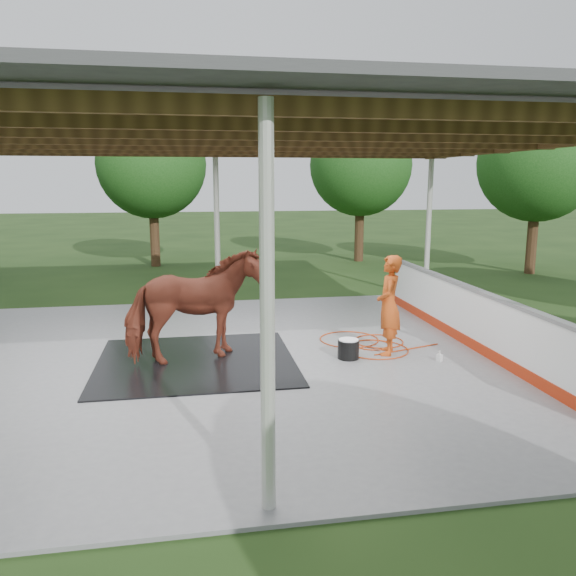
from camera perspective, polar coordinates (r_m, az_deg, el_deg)
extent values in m
plane|color=#1E3814|center=(10.20, -5.65, -7.47)|extent=(100.00, 100.00, 0.00)
cube|color=slate|center=(10.19, -5.66, -7.34)|extent=(12.00, 10.00, 0.05)
cylinder|color=beige|center=(5.15, -2.11, -2.88)|extent=(0.14, 0.14, 3.85)
cylinder|color=beige|center=(14.43, -7.22, 5.91)|extent=(0.14, 0.14, 3.85)
cylinder|color=beige|center=(15.76, 14.08, 6.09)|extent=(0.14, 0.14, 3.85)
cube|color=brown|center=(5.24, -2.57, 17.99)|extent=(12.00, 0.10, 0.18)
cube|color=brown|center=(6.73, -4.28, 16.39)|extent=(12.00, 0.10, 0.18)
cube|color=brown|center=(8.21, -5.35, 15.37)|extent=(12.00, 0.10, 0.18)
cube|color=brown|center=(9.71, -6.09, 14.65)|extent=(12.00, 0.10, 0.18)
cube|color=brown|center=(11.20, -6.63, 14.13)|extent=(12.00, 0.10, 0.18)
cube|color=brown|center=(12.69, -7.04, 13.73)|extent=(12.00, 0.10, 0.18)
cube|color=brown|center=(14.19, -7.36, 13.41)|extent=(12.00, 0.10, 0.18)
cube|color=brown|center=(11.59, 24.16, 13.16)|extent=(0.12, 10.00, 0.18)
cube|color=#38383A|center=(9.72, -6.12, 15.83)|extent=(12.60, 10.60, 0.10)
cube|color=#AE290E|center=(11.42, 18.09, -5.18)|extent=(0.14, 8.00, 0.20)
cube|color=white|center=(11.30, 18.26, -2.73)|extent=(0.12, 8.00, 1.00)
cube|color=slate|center=(11.19, 18.42, -0.14)|extent=(0.16, 8.00, 0.06)
cylinder|color=#382314|center=(21.80, -13.38, 5.05)|extent=(0.36, 0.36, 2.20)
sphere|color=#194714|center=(21.71, -13.70, 12.15)|extent=(4.00, 4.00, 4.00)
cylinder|color=#382314|center=(22.76, 7.24, 5.49)|extent=(0.36, 0.36, 2.20)
sphere|color=#194714|center=(22.67, 7.40, 12.30)|extent=(4.00, 4.00, 4.00)
cylinder|color=#382314|center=(21.27, 23.53, 4.30)|extent=(0.36, 0.36, 2.20)
sphere|color=#194714|center=(21.18, 24.09, 11.57)|extent=(4.00, 4.00, 4.00)
cube|color=black|center=(10.11, -9.31, -7.35)|extent=(3.42, 3.20, 0.03)
imported|color=maroon|center=(9.85, -9.48, -1.85)|extent=(2.52, 1.67, 1.96)
imported|color=#BE4614|center=(10.39, 10.21, -1.72)|extent=(0.65, 0.78, 1.83)
cylinder|color=black|center=(10.19, 6.15, -6.20)|extent=(0.39, 0.39, 0.34)
cylinder|color=white|center=(10.14, 6.17, -5.29)|extent=(0.35, 0.35, 0.03)
imported|color=silver|center=(10.46, 6.32, -5.86)|extent=(0.14, 0.14, 0.30)
imported|color=#338CD8|center=(10.34, 15.14, -6.69)|extent=(0.12, 0.12, 0.20)
torus|color=#A0310B|center=(10.79, 8.83, -6.16)|extent=(1.26, 1.26, 0.02)
torus|color=#A0310B|center=(11.33, 9.19, -5.35)|extent=(0.98, 0.98, 0.02)
torus|color=#A0310B|center=(11.07, 8.55, -5.72)|extent=(0.71, 0.71, 0.02)
torus|color=#A0310B|center=(11.38, 6.23, -5.20)|extent=(1.19, 1.19, 0.02)
cylinder|color=#A0310B|center=(10.90, 12.00, -6.11)|extent=(1.45, 0.49, 0.02)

